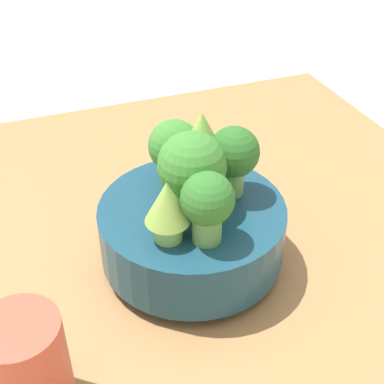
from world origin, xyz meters
TOP-DOWN VIEW (x-y plane):
  - ground_plane at (0.00, 0.00)m, footprint 6.00×6.00m
  - table at (0.00, 0.00)m, footprint 0.91×0.74m
  - bowl at (-0.04, -0.03)m, footprint 0.20×0.20m
  - broccoli_floret_right at (0.01, -0.03)m, footprint 0.05×0.05m
  - broccoli_floret_center at (-0.04, -0.03)m, footprint 0.07×0.07m
  - romanesco_piece_far at (-0.07, -0.01)m, footprint 0.07×0.07m
  - broccoli_floret_left at (-0.09, -0.03)m, footprint 0.06×0.06m
  - broccoli_floret_back at (-0.05, 0.02)m, footprint 0.05×0.05m
  - romanesco_piece_near at (-0.00, -0.07)m, footprint 0.04×0.04m
  - cup at (0.08, -0.22)m, footprint 0.07×0.07m

SIDE VIEW (x-z plane):
  - ground_plane at x=0.00m, z-range 0.00..0.00m
  - table at x=0.00m, z-range 0.00..0.04m
  - bowl at x=-0.04m, z-range 0.04..0.12m
  - cup at x=0.08m, z-range 0.04..0.14m
  - romanesco_piece_near at x=0.00m, z-range 0.12..0.19m
  - broccoli_floret_left at x=-0.09m, z-range 0.12..0.19m
  - broccoli_floret_right at x=0.01m, z-range 0.12..0.20m
  - broccoli_floret_back at x=-0.05m, z-range 0.12..0.20m
  - broccoli_floret_center at x=-0.04m, z-range 0.12..0.21m
  - romanesco_piece_far at x=-0.07m, z-range 0.12..0.21m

